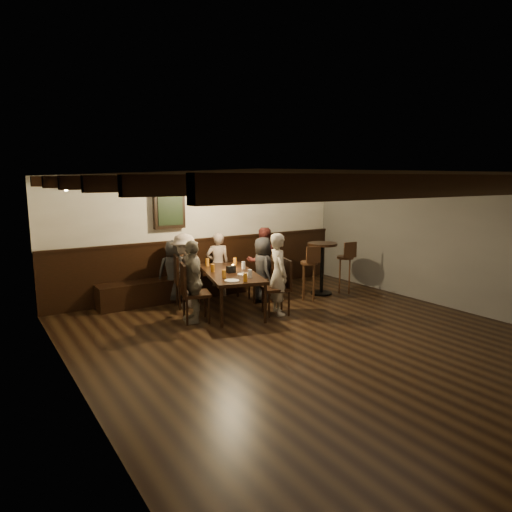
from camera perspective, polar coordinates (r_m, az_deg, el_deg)
room at (r=8.26m, az=-4.23°, el=0.72°), size 7.00×7.00×7.00m
dining_table at (r=8.16m, az=-3.21°, el=-2.42°), size 1.33×2.04×0.70m
chair_left_near at (r=8.54m, az=-8.64°, el=-4.37°), size 0.55×0.55×0.98m
chair_left_far at (r=7.68m, az=-7.64°, el=-5.94°), size 0.55×0.55×0.98m
chair_right_near at (r=8.85m, az=0.64°, el=-3.85°), size 0.52×0.52×0.92m
chair_right_far at (r=8.02m, az=2.61°, el=-5.20°), size 0.55×0.55×0.97m
person_bench_left at (r=8.88m, az=-10.26°, el=-1.85°), size 0.67×0.53×1.21m
person_bench_centre at (r=9.16m, az=-4.79°, el=-1.07°), size 0.54×0.43×1.30m
person_bench_right at (r=9.24m, az=0.86°, el=-0.68°), size 0.79×0.69×1.38m
person_left_near at (r=8.45m, az=-8.90°, el=-1.83°), size 0.73×0.99×1.37m
person_left_far at (r=7.58m, az=-7.92°, el=-3.16°), size 0.54×0.86×1.37m
person_right_near at (r=8.79m, az=0.83°, el=-1.67°), size 0.55×0.70×1.25m
person_right_far at (r=7.94m, az=2.83°, el=-2.26°), size 0.47×0.59×1.43m
pint_a at (r=8.75m, az=-6.10°, el=-0.78°), size 0.07×0.07×0.14m
pint_b at (r=8.81m, az=-2.66°, el=-0.66°), size 0.07×0.07×0.14m
pint_c at (r=8.17m, az=-5.44°, el=-1.52°), size 0.07×0.07×0.14m
pint_d at (r=8.40m, az=-1.56°, el=-1.17°), size 0.07×0.07×0.14m
pint_e at (r=7.66m, az=-4.02°, el=-2.26°), size 0.07×0.07×0.14m
pint_f at (r=7.66m, az=-0.78°, el=-2.23°), size 0.07×0.07×0.14m
pint_g at (r=7.39m, az=-1.36°, el=-2.68°), size 0.07×0.07×0.14m
plate_near at (r=7.45m, az=-3.05°, el=-3.09°), size 0.24×0.24×0.01m
plate_far at (r=7.91m, az=-1.43°, el=-2.32°), size 0.24×0.24×0.01m
condiment_caddy at (r=8.09m, az=-3.14°, el=-1.68°), size 0.15×0.10×0.12m
candle at (r=8.46m, az=-2.92°, el=-1.41°), size 0.05×0.05×0.05m
high_top_table at (r=9.38m, az=8.24°, el=-0.58°), size 0.60×0.60×1.06m
bar_stool_left at (r=8.97m, az=6.65°, el=-2.96°), size 0.35×0.37×1.08m
bar_stool_right at (r=9.66m, az=11.05°, el=-2.16°), size 0.34×0.36×1.08m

